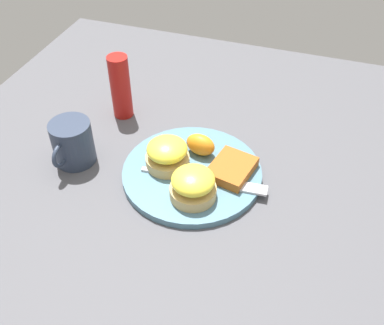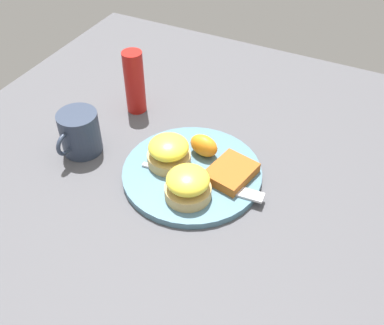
{
  "view_description": "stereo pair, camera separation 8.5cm",
  "coord_description": "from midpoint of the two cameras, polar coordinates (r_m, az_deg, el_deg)",
  "views": [
    {
      "loc": [
        0.59,
        0.2,
        0.61
      ],
      "look_at": [
        0.0,
        0.0,
        0.03
      ],
      "focal_mm": 42.0,
      "sensor_mm": 36.0,
      "label": 1
    },
    {
      "loc": [
        0.56,
        0.28,
        0.61
      ],
      "look_at": [
        0.0,
        0.0,
        0.03
      ],
      "focal_mm": 42.0,
      "sensor_mm": 36.0,
      "label": 2
    }
  ],
  "objects": [
    {
      "name": "hashbrown_patty",
      "position": [
        0.85,
        7.85,
        -1.38
      ],
      "size": [
        0.1,
        0.09,
        0.02
      ],
      "primitive_type": "cube",
      "rotation": [
        0.0,
        0.0,
        -0.21
      ],
      "color": "#A4571E",
      "rests_on": "plate"
    },
    {
      "name": "condiment_bottle",
      "position": [
        1.0,
        -4.89,
        10.04
      ],
      "size": [
        0.04,
        0.04,
        0.15
      ],
      "primitive_type": "cylinder",
      "color": "#B21914",
      "rests_on": "ground_plane"
    },
    {
      "name": "sandwich_benedict_right",
      "position": [
        0.79,
        2.53,
        -2.98
      ],
      "size": [
        0.08,
        0.08,
        0.06
      ],
      "color": "tan",
      "rests_on": "plate"
    },
    {
      "name": "orange_wedge",
      "position": [
        0.88,
        4.44,
        1.98
      ],
      "size": [
        0.05,
        0.07,
        0.04
      ],
      "primitive_type": "ellipsoid",
      "rotation": [
        0.0,
        0.0,
        1.4
      ],
      "color": "orange",
      "rests_on": "plate"
    },
    {
      "name": "cup",
      "position": [
        0.92,
        -11.54,
        3.61
      ],
      "size": [
        0.11,
        0.08,
        0.09
      ],
      "color": "#2D384C",
      "rests_on": "ground_plane"
    },
    {
      "name": "ground_plane",
      "position": [
        0.87,
        2.78,
        -1.78
      ],
      "size": [
        1.1,
        1.1,
        0.0
      ],
      "primitive_type": "plane",
      "color": "#4C4C51"
    },
    {
      "name": "plate",
      "position": [
        0.87,
        2.8,
        -1.44
      ],
      "size": [
        0.27,
        0.27,
        0.01
      ],
      "primitive_type": "cylinder",
      "color": "slate",
      "rests_on": "ground_plane"
    },
    {
      "name": "sandwich_benedict_left",
      "position": [
        0.86,
        -0.08,
        1.36
      ],
      "size": [
        0.08,
        0.08,
        0.06
      ],
      "color": "tan",
      "rests_on": "plate"
    },
    {
      "name": "fork",
      "position": [
        0.83,
        5.12,
        -2.76
      ],
      "size": [
        0.03,
        0.24,
        0.0
      ],
      "color": "silver",
      "rests_on": "plate"
    }
  ]
}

